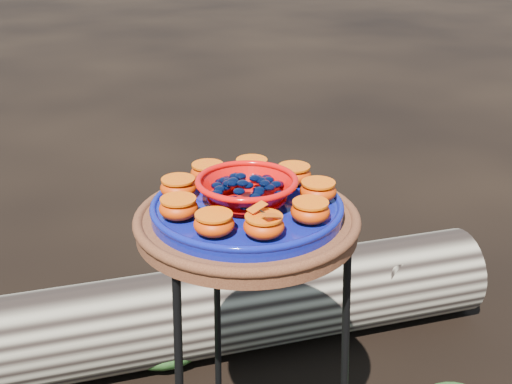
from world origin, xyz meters
name	(u,v)px	position (x,y,z in m)	size (l,w,h in m)	color
plant_stand	(248,375)	(0.00, 0.00, 0.35)	(0.44, 0.44, 0.70)	black
terracotta_saucer	(247,223)	(0.00, 0.00, 0.72)	(0.43, 0.43, 0.03)	#3E190E
cobalt_plate	(247,210)	(0.00, 0.00, 0.75)	(0.37, 0.37, 0.02)	#100953
red_bowl	(247,192)	(0.00, 0.00, 0.78)	(0.18, 0.18, 0.05)	red
glass_gems	(247,173)	(0.00, 0.00, 0.82)	(0.14, 0.14, 0.02)	black
orange_half_0	(264,226)	(-0.02, -0.14, 0.78)	(0.07, 0.07, 0.04)	#BC1905
orange_half_1	(310,212)	(0.08, -0.11, 0.78)	(0.07, 0.07, 0.04)	#BC1905
orange_half_2	(318,191)	(0.13, -0.04, 0.78)	(0.07, 0.07, 0.04)	#BC1905
orange_half_3	(294,175)	(0.12, 0.06, 0.78)	(0.07, 0.07, 0.04)	#BC1905
orange_half_4	(252,168)	(0.06, 0.12, 0.78)	(0.07, 0.07, 0.04)	#BC1905
orange_half_5	(208,173)	(-0.04, 0.13, 0.78)	(0.07, 0.07, 0.04)	#BC1905
orange_half_6	(178,188)	(-0.11, 0.08, 0.78)	(0.07, 0.07, 0.04)	#BC1905
orange_half_7	(179,208)	(-0.14, -0.01, 0.78)	(0.07, 0.07, 0.04)	#BC1905
orange_half_8	(214,224)	(-0.10, -0.10, 0.78)	(0.07, 0.07, 0.04)	#BC1905
butterfly	(264,213)	(-0.02, -0.14, 0.80)	(0.07, 0.04, 0.01)	#CF4707
driftwood_log	(254,303)	(0.23, 0.55, 0.14)	(1.50, 0.39, 0.28)	black
foliage_back	(163,334)	(-0.06, 0.59, 0.07)	(0.29, 0.29, 0.14)	#234C19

